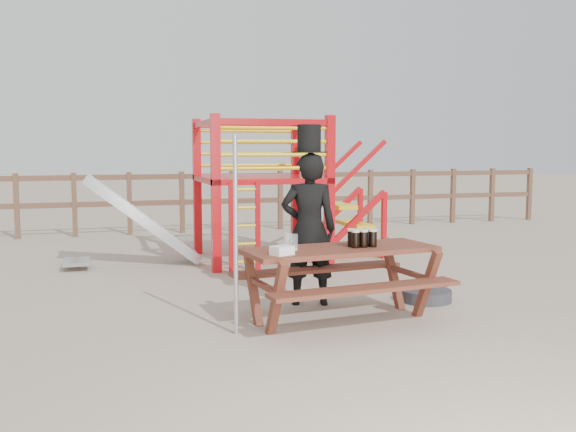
# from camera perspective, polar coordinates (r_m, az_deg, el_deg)

# --- Properties ---
(ground) EXTENTS (60.00, 60.00, 0.00)m
(ground) POSITION_cam_1_polar(r_m,az_deg,el_deg) (6.16, 4.09, -9.47)
(ground) COLOR tan
(ground) RESTS_ON ground
(back_fence) EXTENTS (15.09, 0.09, 1.20)m
(back_fence) POSITION_cam_1_polar(r_m,az_deg,el_deg) (12.75, -7.18, 1.88)
(back_fence) COLOR brown
(back_fence) RESTS_ON ground
(playground_fort) EXTENTS (4.71, 1.84, 2.10)m
(playground_fort) POSITION_cam_1_polar(r_m,az_deg,el_deg) (9.42, -2.95, 2.52)
(playground_fort) COLOR red
(playground_fort) RESTS_ON ground
(picnic_table) EXTENTS (1.96, 1.46, 0.71)m
(picnic_table) POSITION_cam_1_polar(r_m,az_deg,el_deg) (6.15, 4.67, -5.21)
(picnic_table) COLOR brown
(picnic_table) RESTS_ON ground
(man_with_hat) EXTENTS (0.66, 0.52, 1.89)m
(man_with_hat) POSITION_cam_1_polar(r_m,az_deg,el_deg) (6.72, 1.87, -0.80)
(man_with_hat) COLOR black
(man_with_hat) RESTS_ON ground
(metal_pole) EXTENTS (0.04, 0.04, 1.77)m
(metal_pole) POSITION_cam_1_polar(r_m,az_deg,el_deg) (5.63, -4.67, -1.76)
(metal_pole) COLOR #B2B2B7
(metal_pole) RESTS_ON ground
(parasol_base) EXTENTS (0.55, 0.55, 0.23)m
(parasol_base) POSITION_cam_1_polar(r_m,az_deg,el_deg) (7.14, 12.14, -6.89)
(parasol_base) COLOR #333337
(parasol_base) RESTS_ON ground
(paper_bag) EXTENTS (0.22, 0.20, 0.08)m
(paper_bag) POSITION_cam_1_polar(r_m,az_deg,el_deg) (5.65, -0.54, -3.08)
(paper_bag) COLOR white
(paper_bag) RESTS_ON picnic_table
(stout_pints) EXTENTS (0.26, 0.17, 0.17)m
(stout_pints) POSITION_cam_1_polar(r_m,az_deg,el_deg) (6.15, 6.60, -1.94)
(stout_pints) COLOR black
(stout_pints) RESTS_ON picnic_table
(empty_glasses) EXTENTS (0.12, 0.18, 0.15)m
(empty_glasses) POSITION_cam_1_polar(r_m,az_deg,el_deg) (5.95, 0.17, -2.35)
(empty_glasses) COLOR silver
(empty_glasses) RESTS_ON picnic_table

